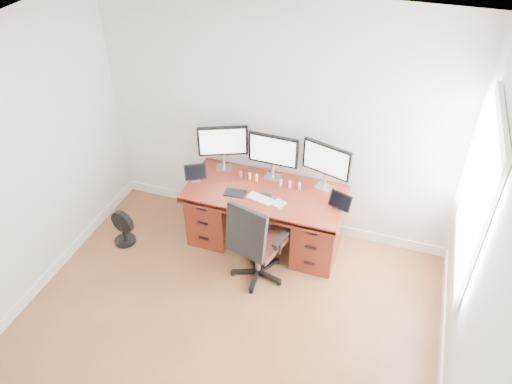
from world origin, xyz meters
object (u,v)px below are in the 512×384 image
(desk, at_px, (266,214))
(monitor_center, at_px, (273,152))
(keyboard, at_px, (260,199))
(floor_fan, at_px, (123,228))
(office_chair, at_px, (255,254))

(desk, height_order, monitor_center, monitor_center)
(desk, height_order, keyboard, keyboard)
(floor_fan, bearing_deg, keyboard, 24.24)
(office_chair, relative_size, floor_fan, 2.40)
(desk, xyz_separation_m, keyboard, (-0.00, -0.18, 0.36))
(office_chair, bearing_deg, floor_fan, -166.55)
(office_chair, distance_m, floor_fan, 1.62)
(desk, relative_size, floor_fan, 4.02)
(office_chair, xyz_separation_m, monitor_center, (-0.07, 0.81, 0.75))
(floor_fan, bearing_deg, monitor_center, 38.06)
(floor_fan, bearing_deg, desk, 30.53)
(desk, relative_size, office_chair, 1.67)
(monitor_center, xyz_separation_m, keyboard, (-0.00, -0.42, -0.33))
(keyboard, bearing_deg, office_chair, -63.76)
(floor_fan, distance_m, keyboard, 1.66)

